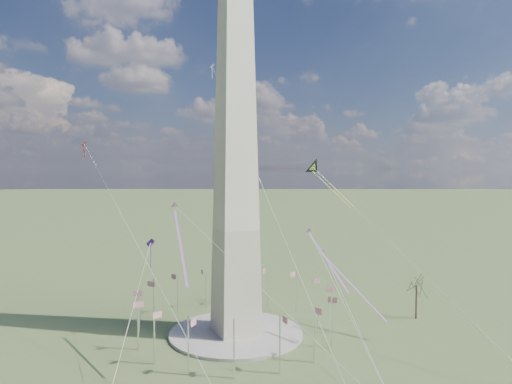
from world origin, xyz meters
name	(u,v)px	position (x,y,z in m)	size (l,w,h in m)	color
ground	(236,334)	(0.00, 0.00, 0.00)	(2000.00, 2000.00, 0.00)	#44582C
plaza	(236,333)	(0.00, 0.00, 0.40)	(36.00, 36.00, 0.80)	#A69F98
washington_monument	(236,157)	(0.00, 0.00, 47.95)	(15.56, 15.56, 100.00)	beige
flagpole_ring	(236,308)	(0.00, 0.00, 7.27)	(54.40, 54.40, 13.00)	silver
tree_near	(417,283)	(54.09, -9.87, 10.67)	(8.55, 8.55, 14.97)	#48342C
kite_delta_black	(316,170)	(33.20, 13.73, 44.41)	(9.26, 18.39, 14.98)	black
kite_diamond_purple	(151,246)	(-21.35, 6.93, 24.46)	(1.92, 2.71, 8.21)	#3F1666
kite_streamer_left	(322,252)	(21.47, -8.83, 22.48)	(1.89, 20.21, 13.88)	#F3263D
kite_streamer_mid	(178,231)	(-17.82, -8.31, 30.36)	(4.51, 23.40, 16.10)	#F3263D
kite_streamer_right	(343,275)	(30.34, -6.05, 14.79)	(7.10, 23.19, 16.19)	#F3263D
kite_small_red	(84,145)	(-35.35, 39.34, 52.29)	(1.27, 2.16, 5.14)	red
kite_small_white	(212,67)	(7.48, 41.26, 80.51)	(1.39, 2.27, 5.18)	white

